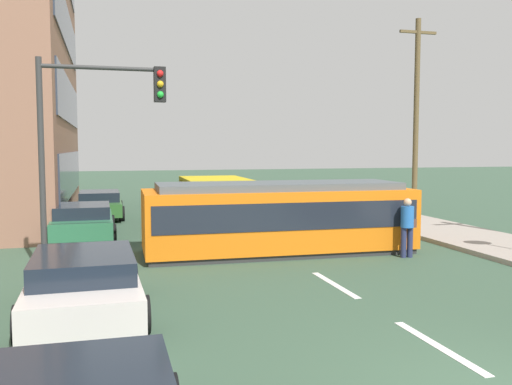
{
  "coord_description": "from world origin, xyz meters",
  "views": [
    {
      "loc": [
        -4.93,
        -5.27,
        3.08
      ],
      "look_at": [
        -0.87,
        9.53,
        1.83
      ],
      "focal_mm": 38.6,
      "sensor_mm": 36.0,
      "label": 1
    }
  ],
  "objects_px": {
    "parked_sedan_mid": "(84,282)",
    "utility_pole_mid": "(416,114)",
    "pedestrian_crossing": "(407,224)",
    "parked_sedan_furthest": "(100,204)",
    "traffic_light_mast": "(92,125)",
    "parked_sedan_far": "(83,221)",
    "city_bus": "(218,199)",
    "streetcar_tram": "(279,216)"
  },
  "relations": [
    {
      "from": "streetcar_tram",
      "to": "traffic_light_mast",
      "type": "height_order",
      "value": "traffic_light_mast"
    },
    {
      "from": "parked_sedan_far",
      "to": "streetcar_tram",
      "type": "bearing_deg",
      "value": -35.06
    },
    {
      "from": "city_bus",
      "to": "utility_pole_mid",
      "type": "xyz_separation_m",
      "value": [
        9.31,
        0.77,
        3.55
      ]
    },
    {
      "from": "parked_sedan_mid",
      "to": "utility_pole_mid",
      "type": "xyz_separation_m",
      "value": [
        14.04,
        11.87,
        3.97
      ]
    },
    {
      "from": "pedestrian_crossing",
      "to": "parked_sedan_far",
      "type": "xyz_separation_m",
      "value": [
        -8.9,
        5.62,
        -0.32
      ]
    },
    {
      "from": "utility_pole_mid",
      "to": "traffic_light_mast",
      "type": "bearing_deg",
      "value": -148.28
    },
    {
      "from": "parked_sedan_furthest",
      "to": "utility_pole_mid",
      "type": "relative_size",
      "value": 0.49
    },
    {
      "from": "parked_sedan_mid",
      "to": "streetcar_tram",
      "type": "bearing_deg",
      "value": 42.76
    },
    {
      "from": "parked_sedan_mid",
      "to": "pedestrian_crossing",
      "type": "bearing_deg",
      "value": 20.78
    },
    {
      "from": "parked_sedan_furthest",
      "to": "traffic_light_mast",
      "type": "bearing_deg",
      "value": -90.06
    },
    {
      "from": "city_bus",
      "to": "pedestrian_crossing",
      "type": "relative_size",
      "value": 3.19
    },
    {
      "from": "city_bus",
      "to": "parked_sedan_mid",
      "type": "height_order",
      "value": "city_bus"
    },
    {
      "from": "pedestrian_crossing",
      "to": "utility_pole_mid",
      "type": "height_order",
      "value": "utility_pole_mid"
    },
    {
      "from": "parked_sedan_furthest",
      "to": "utility_pole_mid",
      "type": "distance_m",
      "value": 14.68
    },
    {
      "from": "parked_sedan_furthest",
      "to": "traffic_light_mast",
      "type": "distance_m",
      "value": 11.61
    },
    {
      "from": "city_bus",
      "to": "traffic_light_mast",
      "type": "distance_m",
      "value": 9.42
    },
    {
      "from": "streetcar_tram",
      "to": "city_bus",
      "type": "bearing_deg",
      "value": 95.27
    },
    {
      "from": "city_bus",
      "to": "utility_pole_mid",
      "type": "distance_m",
      "value": 9.99
    },
    {
      "from": "pedestrian_crossing",
      "to": "utility_pole_mid",
      "type": "xyz_separation_m",
      "value": [
        5.48,
        8.62,
        3.65
      ]
    },
    {
      "from": "pedestrian_crossing",
      "to": "parked_sedan_mid",
      "type": "distance_m",
      "value": 9.16
    },
    {
      "from": "pedestrian_crossing",
      "to": "traffic_light_mast",
      "type": "bearing_deg",
      "value": 179.79
    },
    {
      "from": "pedestrian_crossing",
      "to": "parked_sedan_furthest",
      "type": "xyz_separation_m",
      "value": [
        -8.4,
        11.25,
        -0.32
      ]
    },
    {
      "from": "streetcar_tram",
      "to": "utility_pole_mid",
      "type": "xyz_separation_m",
      "value": [
        8.74,
        6.97,
        3.53
      ]
    },
    {
      "from": "streetcar_tram",
      "to": "parked_sedan_mid",
      "type": "bearing_deg",
      "value": -137.24
    },
    {
      "from": "parked_sedan_far",
      "to": "parked_sedan_furthest",
      "type": "bearing_deg",
      "value": 84.95
    },
    {
      "from": "streetcar_tram",
      "to": "traffic_light_mast",
      "type": "bearing_deg",
      "value": -162.54
    },
    {
      "from": "pedestrian_crossing",
      "to": "parked_sedan_furthest",
      "type": "distance_m",
      "value": 14.05
    },
    {
      "from": "pedestrian_crossing",
      "to": "parked_sedan_far",
      "type": "distance_m",
      "value": 10.53
    },
    {
      "from": "city_bus",
      "to": "traffic_light_mast",
      "type": "height_order",
      "value": "traffic_light_mast"
    },
    {
      "from": "city_bus",
      "to": "streetcar_tram",
      "type": "bearing_deg",
      "value": -84.73
    },
    {
      "from": "streetcar_tram",
      "to": "city_bus",
      "type": "distance_m",
      "value": 6.23
    },
    {
      "from": "streetcar_tram",
      "to": "parked_sedan_furthest",
      "type": "height_order",
      "value": "streetcar_tram"
    },
    {
      "from": "streetcar_tram",
      "to": "parked_sedan_far",
      "type": "xyz_separation_m",
      "value": [
        -5.65,
        3.96,
        -0.45
      ]
    },
    {
      "from": "city_bus",
      "to": "utility_pole_mid",
      "type": "bearing_deg",
      "value": 4.7
    },
    {
      "from": "parked_sedan_mid",
      "to": "parked_sedan_far",
      "type": "distance_m",
      "value": 8.87
    },
    {
      "from": "pedestrian_crossing",
      "to": "parked_sedan_far",
      "type": "relative_size",
      "value": 0.41
    },
    {
      "from": "parked_sedan_furthest",
      "to": "utility_pole_mid",
      "type": "xyz_separation_m",
      "value": [
        13.89,
        -2.63,
        3.97
      ]
    },
    {
      "from": "city_bus",
      "to": "pedestrian_crossing",
      "type": "height_order",
      "value": "city_bus"
    },
    {
      "from": "parked_sedan_far",
      "to": "traffic_light_mast",
      "type": "height_order",
      "value": "traffic_light_mast"
    },
    {
      "from": "city_bus",
      "to": "utility_pole_mid",
      "type": "relative_size",
      "value": 0.6
    },
    {
      "from": "parked_sedan_mid",
      "to": "traffic_light_mast",
      "type": "relative_size",
      "value": 0.85
    },
    {
      "from": "streetcar_tram",
      "to": "utility_pole_mid",
      "type": "distance_m",
      "value": 11.72
    }
  ]
}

